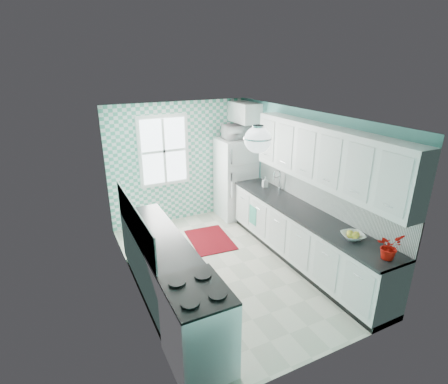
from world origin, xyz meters
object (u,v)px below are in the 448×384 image
fridge (236,178)px  stove (198,326)px  microwave (236,132)px  potted_plant (389,246)px  sink (270,192)px  fruit_bowl (353,236)px  ceiling_light (258,139)px

fridge → stove: bearing=-121.6°
stove → microwave: microwave is taller
potted_plant → sink: bearing=89.9°
fridge → microwave: 1.01m
fridge → sink: (0.09, -1.20, 0.07)m
fruit_bowl → potted_plant: 0.58m
ceiling_light → fruit_bowl: bearing=-28.2°
stove → sink: 3.30m
fruit_bowl → stove: bearing=-175.8°
fruit_bowl → microwave: (-0.09, 3.26, 0.89)m
sink → fridge: bearing=92.8°
fridge → sink: 1.21m
fruit_bowl → microwave: size_ratio=0.58×
ceiling_light → sink: ceiling_light is taller
sink → potted_plant: bearing=-91.8°
sink → stove: bearing=-138.8°
stove → sink: size_ratio=1.72×
fruit_bowl → potted_plant: potted_plant is taller
stove → fridge: bearing=58.5°
fruit_bowl → potted_plant: (0.00, -0.57, 0.13)m
fridge → potted_plant: 3.84m
ceiling_light → sink: size_ratio=0.61×
ceiling_light → fridge: ceiling_light is taller
fridge → stove: 4.15m
stove → potted_plant: bearing=-6.9°
ceiling_light → stove: ceiling_light is taller
stove → potted_plant: potted_plant is taller
fruit_bowl → potted_plant: size_ratio=0.93×
stove → fruit_bowl: size_ratio=3.21×
ceiling_light → microwave: ceiling_light is taller
ceiling_light → fridge: size_ratio=0.20×
stove → microwave: (2.31, 3.43, 1.35)m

